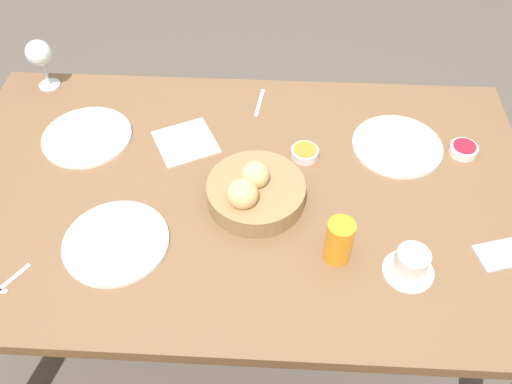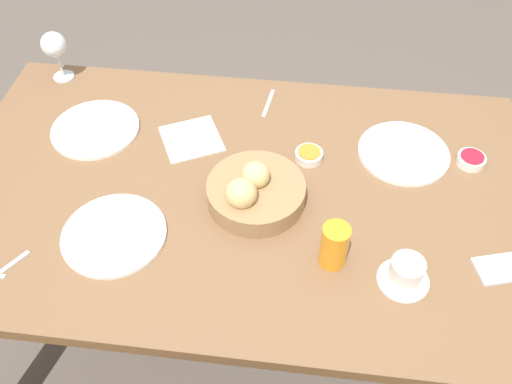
{
  "view_description": "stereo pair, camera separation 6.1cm",
  "coord_description": "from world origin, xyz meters",
  "px_view_note": "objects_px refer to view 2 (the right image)",
  "views": [
    {
      "loc": [
        -0.09,
        0.92,
        1.76
      ],
      "look_at": [
        -0.05,
        0.04,
        0.77
      ],
      "focal_mm": 38.0,
      "sensor_mm": 36.0,
      "label": 1
    },
    {
      "loc": [
        -0.15,
        0.92,
        1.76
      ],
      "look_at": [
        -0.05,
        0.04,
        0.77
      ],
      "focal_mm": 38.0,
      "sensor_mm": 36.0,
      "label": 2
    }
  ],
  "objects_px": {
    "plate_far_center": "(114,234)",
    "jam_bowl_honey": "(309,155)",
    "spoon_coffee": "(268,103)",
    "juice_glass": "(334,246)",
    "coffee_cup": "(405,273)",
    "jam_bowl_berry": "(471,160)",
    "wine_glass": "(54,46)",
    "bread_basket": "(254,191)",
    "plate_near_left": "(403,153)",
    "plate_near_right": "(95,129)",
    "cell_phone": "(508,268)",
    "napkin": "(192,139)"
  },
  "relations": [
    {
      "from": "jam_bowl_honey",
      "to": "spoon_coffee",
      "type": "relative_size",
      "value": 0.58
    },
    {
      "from": "juice_glass",
      "to": "spoon_coffee",
      "type": "bearing_deg",
      "value": -69.43
    },
    {
      "from": "coffee_cup",
      "to": "jam_bowl_honey",
      "type": "xyz_separation_m",
      "value": [
        0.23,
        -0.36,
        -0.02
      ]
    },
    {
      "from": "wine_glass",
      "to": "juice_glass",
      "type": "bearing_deg",
      "value": 145.24
    },
    {
      "from": "plate_near_right",
      "to": "spoon_coffee",
      "type": "bearing_deg",
      "value": -159.34
    },
    {
      "from": "juice_glass",
      "to": "coffee_cup",
      "type": "relative_size",
      "value": 1.0
    },
    {
      "from": "juice_glass",
      "to": "jam_bowl_berry",
      "type": "distance_m",
      "value": 0.51
    },
    {
      "from": "plate_near_right",
      "to": "jam_bowl_honey",
      "type": "distance_m",
      "value": 0.61
    },
    {
      "from": "jam_bowl_berry",
      "to": "cell_phone",
      "type": "relative_size",
      "value": 0.45
    },
    {
      "from": "coffee_cup",
      "to": "jam_bowl_berry",
      "type": "distance_m",
      "value": 0.44
    },
    {
      "from": "plate_near_left",
      "to": "cell_phone",
      "type": "height_order",
      "value": "plate_near_left"
    },
    {
      "from": "plate_near_left",
      "to": "jam_bowl_honey",
      "type": "height_order",
      "value": "jam_bowl_honey"
    },
    {
      "from": "spoon_coffee",
      "to": "napkin",
      "type": "distance_m",
      "value": 0.27
    },
    {
      "from": "plate_near_right",
      "to": "coffee_cup",
      "type": "distance_m",
      "value": 0.92
    },
    {
      "from": "napkin",
      "to": "plate_near_right",
      "type": "bearing_deg",
      "value": -0.7
    },
    {
      "from": "plate_far_center",
      "to": "jam_bowl_honey",
      "type": "relative_size",
      "value": 3.34
    },
    {
      "from": "bread_basket",
      "to": "napkin",
      "type": "bearing_deg",
      "value": -45.23
    },
    {
      "from": "plate_near_left",
      "to": "plate_far_center",
      "type": "xyz_separation_m",
      "value": [
        0.7,
        0.36,
        0.0
      ]
    },
    {
      "from": "plate_near_left",
      "to": "wine_glass",
      "type": "bearing_deg",
      "value": -11.94
    },
    {
      "from": "plate_near_left",
      "to": "coffee_cup",
      "type": "xyz_separation_m",
      "value": [
        0.02,
        0.41,
        0.03
      ]
    },
    {
      "from": "plate_near_left",
      "to": "jam_bowl_honey",
      "type": "bearing_deg",
      "value": 11.07
    },
    {
      "from": "plate_near_left",
      "to": "plate_far_center",
      "type": "distance_m",
      "value": 0.79
    },
    {
      "from": "bread_basket",
      "to": "plate_near_left",
      "type": "bearing_deg",
      "value": -150.34
    },
    {
      "from": "plate_far_center",
      "to": "juice_glass",
      "type": "height_order",
      "value": "juice_glass"
    },
    {
      "from": "bread_basket",
      "to": "juice_glass",
      "type": "xyz_separation_m",
      "value": [
        -0.2,
        0.16,
        0.02
      ]
    },
    {
      "from": "juice_glass",
      "to": "coffee_cup",
      "type": "height_order",
      "value": "juice_glass"
    },
    {
      "from": "coffee_cup",
      "to": "cell_phone",
      "type": "xyz_separation_m",
      "value": [
        -0.24,
        -0.06,
        -0.03
      ]
    },
    {
      "from": "plate_far_center",
      "to": "plate_near_right",
      "type": "bearing_deg",
      "value": -65.46
    },
    {
      "from": "coffee_cup",
      "to": "napkin",
      "type": "height_order",
      "value": "coffee_cup"
    },
    {
      "from": "jam_bowl_honey",
      "to": "coffee_cup",
      "type": "bearing_deg",
      "value": 122.62
    },
    {
      "from": "bread_basket",
      "to": "cell_phone",
      "type": "height_order",
      "value": "bread_basket"
    },
    {
      "from": "plate_near_right",
      "to": "jam_bowl_honey",
      "type": "height_order",
      "value": "jam_bowl_honey"
    },
    {
      "from": "plate_far_center",
      "to": "spoon_coffee",
      "type": "xyz_separation_m",
      "value": [
        -0.31,
        -0.53,
        -0.0
      ]
    },
    {
      "from": "juice_glass",
      "to": "jam_bowl_berry",
      "type": "relative_size",
      "value": 1.56
    },
    {
      "from": "bread_basket",
      "to": "coffee_cup",
      "type": "xyz_separation_m",
      "value": [
        -0.35,
        0.19,
        -0.01
      ]
    },
    {
      "from": "plate_near_left",
      "to": "wine_glass",
      "type": "height_order",
      "value": "wine_glass"
    },
    {
      "from": "juice_glass",
      "to": "wine_glass",
      "type": "bearing_deg",
      "value": -34.76
    },
    {
      "from": "napkin",
      "to": "jam_bowl_honey",
      "type": "bearing_deg",
      "value": 173.56
    },
    {
      "from": "jam_bowl_honey",
      "to": "napkin",
      "type": "relative_size",
      "value": 0.36
    },
    {
      "from": "plate_near_right",
      "to": "jam_bowl_honey",
      "type": "bearing_deg",
      "value": 176.18
    },
    {
      "from": "plate_far_center",
      "to": "jam_bowl_honey",
      "type": "bearing_deg",
      "value": -144.58
    },
    {
      "from": "juice_glass",
      "to": "napkin",
      "type": "height_order",
      "value": "juice_glass"
    },
    {
      "from": "jam_bowl_berry",
      "to": "jam_bowl_honey",
      "type": "relative_size",
      "value": 1.0
    },
    {
      "from": "plate_far_center",
      "to": "jam_bowl_honey",
      "type": "distance_m",
      "value": 0.54
    },
    {
      "from": "coffee_cup",
      "to": "jam_bowl_honey",
      "type": "bearing_deg",
      "value": -57.38
    },
    {
      "from": "plate_near_right",
      "to": "coffee_cup",
      "type": "relative_size",
      "value": 2.14
    },
    {
      "from": "spoon_coffee",
      "to": "napkin",
      "type": "height_order",
      "value": "napkin"
    },
    {
      "from": "wine_glass",
      "to": "jam_bowl_honey",
      "type": "distance_m",
      "value": 0.83
    },
    {
      "from": "plate_near_left",
      "to": "plate_near_right",
      "type": "xyz_separation_m",
      "value": [
        0.86,
        0.01,
        0.0
      ]
    },
    {
      "from": "bread_basket",
      "to": "spoon_coffee",
      "type": "xyz_separation_m",
      "value": [
        0.01,
        -0.38,
        -0.04
      ]
    }
  ]
}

